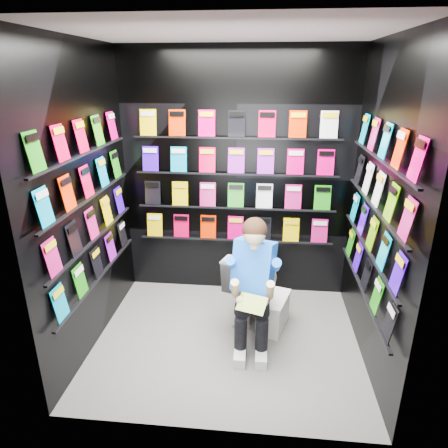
# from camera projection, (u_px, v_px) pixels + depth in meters

# --- Properties ---
(floor) EXTENTS (2.40, 2.40, 0.00)m
(floor) POSITION_uv_depth(u_px,v_px,m) (227.00, 340.00, 3.71)
(floor) COLOR slate
(floor) RESTS_ON ground
(ceiling) EXTENTS (2.40, 2.40, 0.00)m
(ceiling) POSITION_uv_depth(u_px,v_px,m) (228.00, 31.00, 2.79)
(ceiling) COLOR white
(ceiling) RESTS_ON floor
(wall_back) EXTENTS (2.40, 0.04, 2.60)m
(wall_back) POSITION_uv_depth(u_px,v_px,m) (236.00, 178.00, 4.18)
(wall_back) COLOR black
(wall_back) RESTS_ON floor
(wall_front) EXTENTS (2.40, 0.04, 2.60)m
(wall_front) POSITION_uv_depth(u_px,v_px,m) (212.00, 262.00, 2.32)
(wall_front) COLOR black
(wall_front) RESTS_ON floor
(wall_left) EXTENTS (0.04, 2.00, 2.60)m
(wall_left) POSITION_uv_depth(u_px,v_px,m) (86.00, 203.00, 3.36)
(wall_left) COLOR black
(wall_left) RESTS_ON floor
(wall_right) EXTENTS (0.04, 2.00, 2.60)m
(wall_right) POSITION_uv_depth(u_px,v_px,m) (379.00, 213.00, 3.14)
(wall_right) COLOR black
(wall_right) RESTS_ON floor
(comics_back) EXTENTS (2.10, 0.06, 1.37)m
(comics_back) POSITION_uv_depth(u_px,v_px,m) (236.00, 178.00, 4.15)
(comics_back) COLOR #D80066
(comics_back) RESTS_ON wall_back
(comics_left) EXTENTS (0.06, 1.70, 1.37)m
(comics_left) POSITION_uv_depth(u_px,v_px,m) (89.00, 203.00, 3.36)
(comics_left) COLOR #D80066
(comics_left) RESTS_ON wall_left
(comics_right) EXTENTS (0.06, 1.70, 1.37)m
(comics_right) POSITION_uv_depth(u_px,v_px,m) (375.00, 212.00, 3.14)
(comics_right) COLOR #D80066
(comics_right) RESTS_ON wall_right
(toilet) EXTENTS (0.64, 0.85, 0.73)m
(toilet) POSITION_uv_depth(u_px,v_px,m) (254.00, 283.00, 3.98)
(toilet) COLOR white
(toilet) RESTS_ON floor
(longbox) EXTENTS (0.33, 0.45, 0.30)m
(longbox) POSITION_uv_depth(u_px,v_px,m) (273.00, 314.00, 3.85)
(longbox) COLOR silver
(longbox) RESTS_ON floor
(longbox_lid) EXTENTS (0.35, 0.48, 0.03)m
(longbox_lid) POSITION_uv_depth(u_px,v_px,m) (274.00, 299.00, 3.80)
(longbox_lid) COLOR silver
(longbox_lid) RESTS_ON longbox
(reader) EXTENTS (0.67, 0.81, 1.27)m
(reader) POSITION_uv_depth(u_px,v_px,m) (254.00, 267.00, 3.49)
(reader) COLOR blue
(reader) RESTS_ON toilet
(held_comic) EXTENTS (0.27, 0.21, 0.10)m
(held_comic) POSITION_uv_depth(u_px,v_px,m) (252.00, 304.00, 3.22)
(held_comic) COLOR green
(held_comic) RESTS_ON reader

